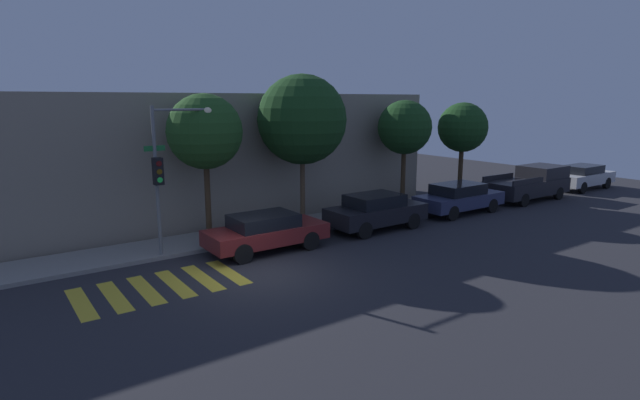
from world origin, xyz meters
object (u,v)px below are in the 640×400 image
Objects in this scene: sedan_near_corner at (266,231)px; tree_near_corner at (205,132)px; sedan_far_end at (459,198)px; pickup_truck at (530,183)px; tree_behind_truck at (463,128)px; tree_far_end at (405,128)px; traffic_light_pole at (170,159)px; sedan_middle at (376,211)px; tree_midblock at (302,120)px; sedan_tail_of_row at (583,176)px.

tree_near_corner is (-1.18, 2.33, 3.46)m from sedan_near_corner.
sedan_far_end is 0.88× the size of pickup_truck.
tree_near_corner is at bearing 180.00° from tree_behind_truck.
tree_far_end is at bearing 180.00° from tree_behind_truck.
traffic_light_pole is at bearing -174.95° from tree_far_end.
pickup_truck is 18.06m from tree_near_corner.
sedan_near_corner is 13.96m from tree_behind_truck.
sedan_middle is 11.18m from pickup_truck.
sedan_far_end is (13.42, -1.27, -2.65)m from traffic_light_pole.
tree_midblock is (-7.40, 2.33, 3.77)m from sedan_far_end.
tree_midblock is (4.30, 0.00, 0.35)m from tree_near_corner.
tree_far_end is (9.07, 2.33, 3.29)m from sedan_near_corner.
sedan_near_corner is at bearing -63.06° from tree_near_corner.
sedan_tail_of_row is at bearing -2.93° from traffic_light_pole.
sedan_near_corner is 5.24m from sedan_middle.
sedan_middle is 9.03m from tree_behind_truck.
pickup_truck is 0.81× the size of tree_midblock.
tree_midblock is (3.12, 2.33, 3.81)m from sedan_near_corner.
sedan_tail_of_row is at bearing 0.00° from sedan_far_end.
pickup_truck is (5.90, -0.00, 0.13)m from sedan_far_end.
tree_far_end reaches higher than sedan_tail_of_row.
tree_behind_truck is at bearing 0.00° from tree_far_end.
tree_far_end reaches higher than traffic_light_pole.
sedan_middle reaches higher than sedan_far_end.
sedan_middle is at bearing -8.86° from traffic_light_pole.
tree_near_corner is at bearing 180.00° from tree_midblock.
sedan_far_end is (5.28, 0.00, -0.03)m from sedan_middle.
traffic_light_pole is 0.99× the size of tree_behind_truck.
sedan_far_end is 1.00× the size of sedan_tail_of_row.
tree_near_corner is (-17.60, 2.33, 3.29)m from pickup_truck.
tree_behind_truck reaches higher than sedan_middle.
sedan_far_end is at bearing -141.09° from tree_behind_truck.
tree_behind_truck is (-3.01, 2.33, 2.98)m from pickup_truck.
sedan_far_end is at bearing -58.22° from tree_far_end.
tree_midblock is at bearing 180.00° from tree_behind_truck.
sedan_far_end is 0.72× the size of tree_midblock.
tree_near_corner reaches higher than sedan_tail_of_row.
sedan_far_end is 0.88× the size of tree_behind_truck.
pickup_truck is at bearing -17.60° from tree_far_end.
tree_behind_truck is at bearing 164.75° from sedan_tail_of_row.
tree_behind_truck is (16.30, 1.06, 0.46)m from traffic_light_pole.
sedan_near_corner is 16.42m from pickup_truck.
sedan_far_end is at bearing 0.00° from sedan_near_corner.
pickup_truck reaches higher than sedan_near_corner.
traffic_light_pole is 1.13× the size of sedan_far_end.
sedan_near_corner is at bearing -23.66° from traffic_light_pole.
tree_near_corner is 0.87× the size of tree_midblock.
tree_near_corner is at bearing 168.74° from sedan_far_end.
traffic_light_pole is 2.16m from tree_near_corner.
tree_midblock reaches higher than tree_near_corner.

